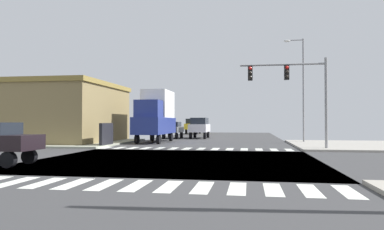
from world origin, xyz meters
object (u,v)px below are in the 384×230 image
(bank_building, at_px, (28,113))
(suv_nearside_1, at_px, (200,126))
(box_truck_trailing_1, at_px, (156,115))
(traffic_signal_mast, at_px, (292,83))
(sedan_middle_2, at_px, (173,129))
(street_lamp, at_px, (301,82))
(pickup_leading_2, at_px, (193,126))

(bank_building, height_order, suv_nearside_1, bank_building)
(suv_nearside_1, relative_size, box_truck_trailing_1, 0.64)
(box_truck_trailing_1, bearing_deg, traffic_signal_mast, 147.77)
(traffic_signal_mast, relative_size, suv_nearside_1, 1.36)
(suv_nearside_1, relative_size, sedan_middle_2, 1.07)
(bank_building, distance_m, suv_nearside_1, 17.91)
(suv_nearside_1, bearing_deg, street_lamp, 143.19)
(street_lamp, xyz_separation_m, sedan_middle_2, (-13.15, 7.02, -4.35))
(pickup_leading_2, bearing_deg, box_truck_trailing_1, 90.00)
(traffic_signal_mast, distance_m, sedan_middle_2, 19.02)
(box_truck_trailing_1, distance_m, sedan_middle_2, 7.70)
(street_lamp, bearing_deg, traffic_signal_mast, -102.31)
(suv_nearside_1, bearing_deg, sedan_middle_2, 10.96)
(suv_nearside_1, distance_m, box_truck_trailing_1, 8.76)
(street_lamp, height_order, pickup_leading_2, street_lamp)
(pickup_leading_2, height_order, sedan_middle_2, pickup_leading_2)
(bank_building, xyz_separation_m, suv_nearside_1, (14.71, 10.13, -1.30))
(bank_building, bearing_deg, box_truck_trailing_1, 9.64)
(bank_building, height_order, sedan_middle_2, bank_building)
(suv_nearside_1, bearing_deg, pickup_leading_2, -78.10)
(suv_nearside_1, bearing_deg, box_truck_trailing_1, 69.78)
(box_truck_trailing_1, bearing_deg, pickup_leading_2, -90.00)
(bank_building, xyz_separation_m, box_truck_trailing_1, (11.71, 1.99, -0.13))
(traffic_signal_mast, bearing_deg, pickup_leading_2, 111.16)
(street_lamp, distance_m, pickup_leading_2, 25.83)
(street_lamp, xyz_separation_m, box_truck_trailing_1, (-13.15, -0.55, -2.90))
(traffic_signal_mast, distance_m, box_truck_trailing_1, 13.69)
(traffic_signal_mast, xyz_separation_m, suv_nearside_1, (-8.46, 15.37, -3.19))
(pickup_leading_2, bearing_deg, street_lamp, 121.07)
(street_lamp, height_order, sedan_middle_2, street_lamp)
(street_lamp, relative_size, sedan_middle_2, 2.16)
(sedan_middle_2, bearing_deg, box_truck_trailing_1, 90.00)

